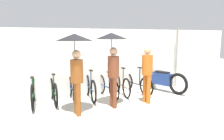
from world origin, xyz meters
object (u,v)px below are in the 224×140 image
(parked_bicycle_0, at_px, (33,92))
(parked_bicycle_3, at_px, (90,87))
(parked_bicycle_6, at_px, (136,83))
(parked_bicycle_4, at_px, (107,86))
(motorcycle, at_px, (162,80))
(parked_bicycle_2, at_px, (72,89))
(pedestrian_trailing, at_px, (147,70))
(pedestrian_center, at_px, (112,51))
(pedestrian_leading, at_px, (75,53))
(parked_bicycle_1, at_px, (53,91))
(parked_bicycle_5, at_px, (121,85))

(parked_bicycle_0, relative_size, parked_bicycle_3, 1.02)
(parked_bicycle_6, bearing_deg, parked_bicycle_4, 84.67)
(motorcycle, bearing_deg, parked_bicycle_2, 71.51)
(parked_bicycle_6, distance_m, pedestrian_trailing, 1.34)
(parked_bicycle_0, relative_size, parked_bicycle_4, 1.04)
(pedestrian_center, bearing_deg, pedestrian_trailing, -4.32)
(parked_bicycle_4, height_order, parked_bicycle_6, parked_bicycle_6)
(parked_bicycle_6, distance_m, pedestrian_leading, 3.04)
(parked_bicycle_2, relative_size, parked_bicycle_3, 1.02)
(parked_bicycle_6, height_order, pedestrian_trailing, pedestrian_trailing)
(parked_bicycle_3, relative_size, motorcycle, 0.85)
(parked_bicycle_1, height_order, pedestrian_center, pedestrian_center)
(parked_bicycle_1, distance_m, parked_bicycle_3, 1.15)
(pedestrian_trailing, bearing_deg, parked_bicycle_0, 155.54)
(pedestrian_leading, bearing_deg, parked_bicycle_1, 106.86)
(parked_bicycle_4, height_order, pedestrian_center, pedestrian_center)
(parked_bicycle_0, bearing_deg, parked_bicycle_3, -83.02)
(parked_bicycle_4, relative_size, parked_bicycle_6, 0.98)
(parked_bicycle_0, bearing_deg, motorcycle, -84.06)
(parked_bicycle_4, distance_m, pedestrian_center, 1.58)
(parked_bicycle_1, bearing_deg, parked_bicycle_6, -88.44)
(parked_bicycle_2, height_order, pedestrian_trailing, pedestrian_trailing)
(parked_bicycle_0, bearing_deg, parked_bicycle_5, -82.00)
(parked_bicycle_6, bearing_deg, parked_bicycle_2, 81.59)
(parked_bicycle_3, relative_size, pedestrian_trailing, 1.03)
(parked_bicycle_0, relative_size, parked_bicycle_2, 1.00)
(pedestrian_center, xyz_separation_m, pedestrian_trailing, (1.10, -0.10, -0.60))
(parked_bicycle_2, height_order, pedestrian_center, pedestrian_center)
(pedestrian_leading, bearing_deg, parked_bicycle_4, 40.10)
(parked_bicycle_1, height_order, parked_bicycle_6, parked_bicycle_6)
(parked_bicycle_5, distance_m, pedestrian_leading, 2.59)
(parked_bicycle_6, bearing_deg, parked_bicycle_0, 81.89)
(pedestrian_leading, bearing_deg, parked_bicycle_0, 128.26)
(parked_bicycle_4, bearing_deg, parked_bicycle_2, 84.66)
(parked_bicycle_4, xyz_separation_m, pedestrian_leading, (-1.33, -1.17, 1.23))
(parked_bicycle_2, distance_m, pedestrian_leading, 1.73)
(parked_bicycle_5, distance_m, pedestrian_trailing, 1.35)
(parked_bicycle_0, relative_size, pedestrian_trailing, 1.05)
(parked_bicycle_3, height_order, parked_bicycle_6, parked_bicycle_6)
(parked_bicycle_5, bearing_deg, pedestrian_trailing, -160.32)
(parked_bicycle_0, height_order, parked_bicycle_3, parked_bicycle_0)
(parked_bicycle_5, bearing_deg, parked_bicycle_6, -85.97)
(parked_bicycle_4, height_order, pedestrian_leading, pedestrian_leading)
(parked_bicycle_0, bearing_deg, pedestrian_trailing, -102.19)
(parked_bicycle_0, distance_m, motorcycle, 4.49)
(parked_bicycle_4, height_order, parked_bicycle_5, parked_bicycle_4)
(parked_bicycle_0, relative_size, pedestrian_leading, 0.86)
(parked_bicycle_6, bearing_deg, motorcycle, -105.14)
(pedestrian_center, bearing_deg, parked_bicycle_0, 155.45)
(parked_bicycle_4, bearing_deg, parked_bicycle_0, 86.64)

